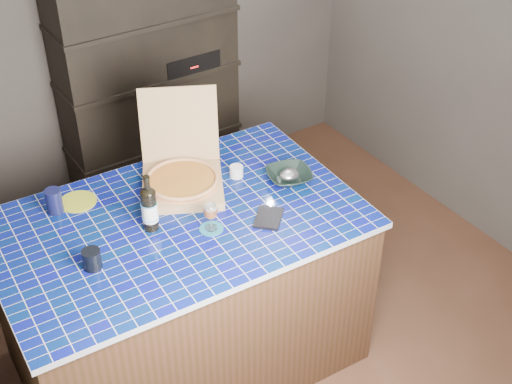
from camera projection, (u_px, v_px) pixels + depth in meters
room at (276, 149)px, 3.67m from camera, size 3.50×3.50×3.50m
shelving_unit at (150, 92)px, 4.91m from camera, size 1.20×0.41×1.80m
kitchen_island at (183, 292)px, 3.88m from camera, size 1.88×1.23×1.01m
pizza_box at (182, 177)px, 3.78m from camera, size 0.61×0.65×0.46m
mead_bottle at (149, 208)px, 3.46m from camera, size 0.08×0.08×0.31m
teal_trivet at (211, 229)px, 3.52m from camera, size 0.12×0.12×0.01m
wine_glass at (211, 211)px, 3.46m from camera, size 0.07×0.07×0.16m
tumbler at (92, 259)px, 3.27m from camera, size 0.09×0.09×0.10m
dvd_case at (269, 218)px, 3.59m from camera, size 0.22×0.22×0.01m
bowl at (289, 176)px, 3.85m from camera, size 0.30×0.30×0.06m
foil_contents at (289, 175)px, 3.84m from camera, size 0.11×0.09×0.05m
white_jar at (236, 171)px, 3.88m from camera, size 0.07×0.07×0.06m
navy_cup at (54, 201)px, 3.60m from camera, size 0.08×0.08×0.13m
green_trivet at (78, 202)px, 3.70m from camera, size 0.19×0.19×0.01m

